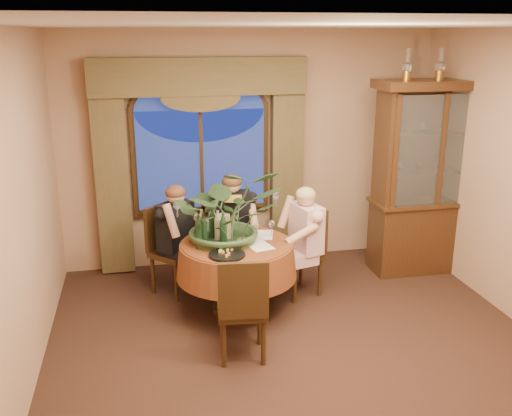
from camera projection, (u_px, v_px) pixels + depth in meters
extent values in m
plane|color=black|center=(307.00, 364.00, 4.93)|extent=(5.00, 5.00, 0.00)
plane|color=#A4775A|center=(250.00, 150.00, 6.86)|extent=(4.50, 0.00, 4.50)
plane|color=white|center=(317.00, 25.00, 4.11)|extent=(5.00, 5.00, 0.00)
cube|color=#4A3F23|center=(112.00, 176.00, 6.50)|extent=(0.38, 0.14, 2.32)
cube|color=#4A3F23|center=(287.00, 168.00, 6.90)|extent=(0.38, 0.14, 2.32)
cylinder|color=maroon|center=(237.00, 278.00, 5.77)|extent=(1.47, 1.47, 0.75)
cube|color=#321B0E|center=(430.00, 178.00, 6.63)|extent=(1.39, 0.55, 2.25)
cube|color=black|center=(298.00, 253.00, 6.14)|extent=(0.54, 0.54, 0.96)
cube|color=black|center=(238.00, 240.00, 6.52)|extent=(0.49, 0.49, 0.96)
cube|color=black|center=(174.00, 251.00, 6.19)|extent=(0.59, 0.59, 0.96)
cube|color=black|center=(242.00, 306.00, 4.93)|extent=(0.47, 0.47, 0.96)
imported|color=#355430|center=(227.00, 177.00, 5.53)|extent=(1.05, 1.17, 0.91)
imported|color=brown|center=(244.00, 241.00, 5.63)|extent=(0.14, 0.14, 0.04)
cylinder|color=black|center=(227.00, 255.00, 5.32)|extent=(0.34, 0.34, 0.02)
cylinder|color=black|center=(223.00, 229.00, 5.54)|extent=(0.07, 0.07, 0.33)
cylinder|color=tan|center=(218.00, 227.00, 5.62)|extent=(0.07, 0.07, 0.33)
cylinder|color=black|center=(213.00, 224.00, 5.70)|extent=(0.07, 0.07, 0.33)
cylinder|color=black|center=(203.00, 230.00, 5.54)|extent=(0.07, 0.07, 0.33)
cylinder|color=black|center=(199.00, 232.00, 5.48)|extent=(0.07, 0.07, 0.33)
cylinder|color=tan|center=(202.00, 225.00, 5.66)|extent=(0.07, 0.07, 0.33)
cube|color=white|center=(259.00, 246.00, 5.57)|extent=(0.28, 0.34, 0.00)
cube|color=white|center=(262.00, 235.00, 5.87)|extent=(0.28, 0.34, 0.00)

